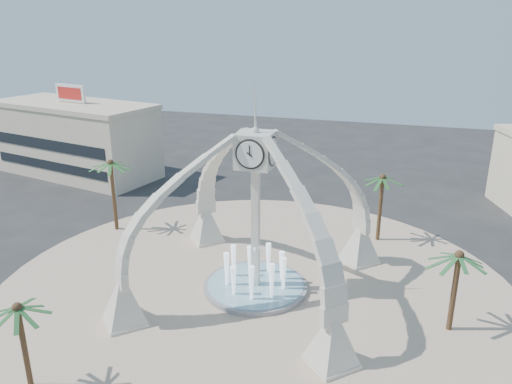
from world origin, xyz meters
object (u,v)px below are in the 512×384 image
(palm_west, at_px, (111,164))
(palm_south, at_px, (17,309))
(clock_tower, at_px, (256,211))
(palm_east, at_px, (459,256))
(fountain, at_px, (256,286))
(palm_north, at_px, (383,178))

(palm_west, distance_m, palm_south, 22.52)
(clock_tower, height_order, palm_east, clock_tower)
(fountain, distance_m, palm_west, 19.12)
(palm_north, height_order, palm_south, palm_north)
(palm_east, distance_m, palm_north, 14.53)
(fountain, height_order, palm_north, palm_north)
(clock_tower, distance_m, palm_south, 16.78)
(palm_west, bearing_deg, palm_north, 12.05)
(palm_west, relative_size, palm_north, 1.10)
(fountain, relative_size, palm_west, 1.05)
(palm_north, relative_size, palm_south, 1.20)
(clock_tower, distance_m, palm_north, 14.67)
(palm_west, distance_m, palm_north, 25.42)
(palm_east, xyz_separation_m, palm_south, (-22.81, -13.04, -0.39))
(fountain, bearing_deg, palm_south, -121.85)
(fountain, distance_m, palm_east, 14.95)
(fountain, height_order, palm_east, palm_east)
(clock_tower, relative_size, palm_north, 2.58)
(palm_north, bearing_deg, clock_tower, -124.03)
(palm_west, xyz_separation_m, palm_south, (7.82, -21.05, -1.68))
(clock_tower, height_order, palm_north, clock_tower)
(clock_tower, height_order, palm_west, clock_tower)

